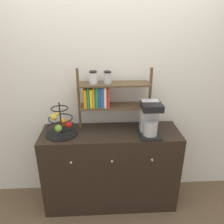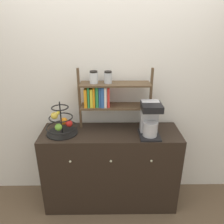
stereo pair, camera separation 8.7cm
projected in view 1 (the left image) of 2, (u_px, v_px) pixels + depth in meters
name	position (u px, v px, depth m)	size (l,w,h in m)	color
ground_plane	(112.00, 215.00, 2.41)	(12.00, 12.00, 0.00)	brown
wall_back	(109.00, 88.00, 2.36)	(7.00, 0.05, 2.60)	silver
sideboard	(111.00, 168.00, 2.44)	(1.44, 0.47, 0.91)	black
coffee_maker	(150.00, 118.00, 2.16)	(0.20, 0.25, 0.35)	black
fruit_stand	(61.00, 124.00, 2.18)	(0.32, 0.32, 0.34)	black
shelf_hutch	(105.00, 94.00, 2.22)	(0.75, 0.20, 0.64)	brown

